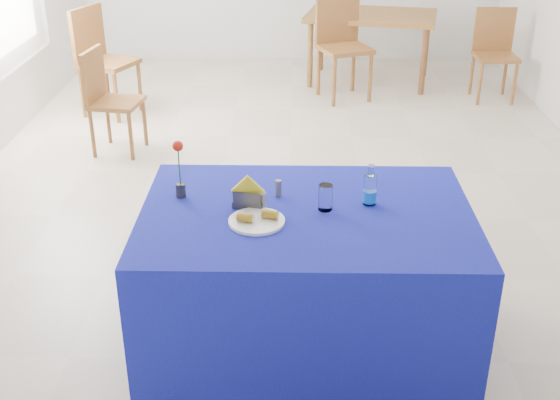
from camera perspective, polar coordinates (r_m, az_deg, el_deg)
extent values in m
plane|color=beige|center=(5.64, 0.83, 2.27)|extent=(7.00, 7.00, 0.00)
plane|color=silver|center=(1.88, 0.48, -2.24)|extent=(5.00, 0.00, 5.00)
cylinder|color=white|center=(3.26, -1.91, -1.73)|extent=(0.26, 0.26, 0.01)
cylinder|color=silver|center=(3.35, 3.72, 0.21)|extent=(0.07, 0.07, 0.13)
cylinder|color=gray|center=(3.37, -1.39, -0.07)|extent=(0.03, 0.03, 0.08)
cylinder|color=#5E5E62|center=(3.49, -0.13, 0.97)|extent=(0.03, 0.03, 0.08)
cube|color=#101995|center=(3.55, 2.09, -6.37)|extent=(1.60, 1.10, 0.76)
cylinder|color=white|center=(3.43, 7.31, 0.83)|extent=(0.06, 0.06, 0.15)
cylinder|color=blue|center=(3.44, 7.28, 0.30)|extent=(0.07, 0.07, 0.06)
cylinder|color=silver|center=(3.39, 7.41, 2.36)|extent=(0.03, 0.03, 0.05)
cylinder|color=silver|center=(3.37, 7.44, 2.86)|extent=(0.03, 0.03, 0.01)
cube|color=#3A3B40|center=(3.39, -2.58, -0.35)|extent=(0.16, 0.09, 0.03)
cube|color=#3D3D43|center=(3.36, -2.70, -0.12)|extent=(0.14, 0.04, 0.09)
cube|color=#3A3B3F|center=(3.40, -2.48, 0.25)|extent=(0.14, 0.04, 0.09)
cube|color=gold|center=(3.36, -2.61, 0.75)|extent=(0.16, 0.02, 0.16)
cylinder|color=#25252A|center=(3.52, -8.07, 0.79)|extent=(0.05, 0.05, 0.07)
cylinder|color=#196624|center=(3.48, -8.18, 2.50)|extent=(0.01, 0.01, 0.22)
sphere|color=red|center=(3.43, -8.31, 4.36)|extent=(0.05, 0.05, 0.05)
cube|color=#98602C|center=(7.88, 7.44, 14.63)|extent=(1.52, 1.14, 0.05)
cylinder|color=olive|center=(7.70, 2.47, 11.69)|extent=(0.06, 0.06, 0.71)
cylinder|color=brown|center=(7.59, 11.58, 10.97)|extent=(0.06, 0.06, 0.71)
cylinder|color=brown|center=(8.37, 3.37, 12.86)|extent=(0.06, 0.06, 0.71)
cylinder|color=brown|center=(8.27, 11.78, 12.19)|extent=(0.06, 0.06, 0.71)
cylinder|color=#915C2A|center=(7.12, 4.42, 9.53)|extent=(0.04, 0.04, 0.50)
cylinder|color=#915C2A|center=(7.29, 7.35, 9.80)|extent=(0.04, 0.04, 0.50)
cylinder|color=#915C2A|center=(7.47, 3.13, 10.38)|extent=(0.04, 0.04, 0.50)
cylinder|color=#915C2A|center=(7.63, 5.96, 10.63)|extent=(0.04, 0.04, 0.50)
cube|color=#915C2A|center=(7.30, 5.30, 12.12)|extent=(0.61, 0.61, 0.04)
cube|color=#915C2A|center=(7.43, 4.68, 14.56)|extent=(0.45, 0.21, 0.51)
cylinder|color=#915C2A|center=(7.43, 15.93, 9.05)|extent=(0.03, 0.03, 0.44)
cylinder|color=#915C2A|center=(7.53, 18.52, 8.92)|extent=(0.03, 0.03, 0.44)
cylinder|color=#915C2A|center=(7.75, 15.31, 9.83)|extent=(0.03, 0.03, 0.44)
cylinder|color=#915C2A|center=(7.85, 17.81, 9.70)|extent=(0.03, 0.03, 0.44)
cube|color=#915C2A|center=(7.58, 17.13, 11.06)|extent=(0.41, 0.41, 0.04)
cube|color=#915C2A|center=(7.69, 17.00, 13.12)|extent=(0.41, 0.04, 0.44)
cylinder|color=#915C2A|center=(5.92, -12.04, 5.09)|extent=(0.03, 0.03, 0.42)
cylinder|color=#915C2A|center=(6.22, -10.94, 6.20)|extent=(0.03, 0.03, 0.42)
cylinder|color=#915C2A|center=(6.05, -15.00, 5.22)|extent=(0.03, 0.03, 0.42)
cylinder|color=#915C2A|center=(6.34, -13.80, 6.32)|extent=(0.03, 0.03, 0.42)
cube|color=#915C2A|center=(6.06, -13.16, 7.70)|extent=(0.45, 0.45, 0.04)
cube|color=#915C2A|center=(6.06, -14.95, 9.78)|extent=(0.10, 0.39, 0.43)
cylinder|color=#915C2A|center=(6.81, -13.15, 8.08)|extent=(0.04, 0.04, 0.49)
cylinder|color=#915C2A|center=(7.11, -11.32, 9.03)|extent=(0.04, 0.04, 0.49)
cylinder|color=#915C2A|center=(7.04, -15.76, 8.38)|extent=(0.04, 0.04, 0.49)
cylinder|color=#915C2A|center=(7.34, -13.89, 9.30)|extent=(0.04, 0.04, 0.49)
cube|color=#915C2A|center=(7.00, -13.76, 10.74)|extent=(0.59, 0.59, 0.04)
cube|color=#915C2A|center=(7.06, -15.38, 12.93)|extent=(0.21, 0.44, 0.50)
cylinder|color=yellow|center=(3.23, -2.83, -1.45)|extent=(0.08, 0.06, 0.04)
cylinder|color=beige|center=(3.22, -2.21, -1.55)|extent=(0.01, 0.03, 0.03)
cylinder|color=yellow|center=(3.25, -0.82, -1.19)|extent=(0.08, 0.06, 0.04)
cylinder|color=beige|center=(3.24, -0.19, -1.27)|extent=(0.01, 0.03, 0.03)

